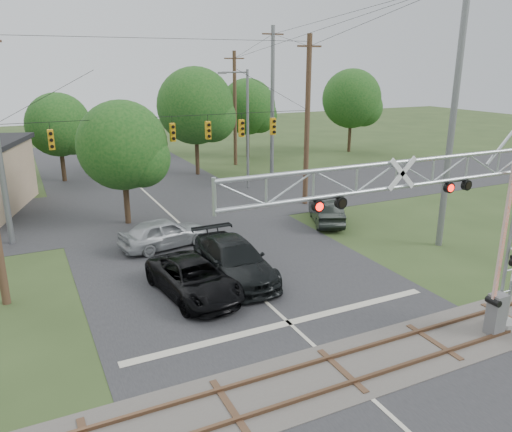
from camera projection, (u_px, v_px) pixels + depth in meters
name	position (u px, v px, depth m)	size (l,w,h in m)	color
ground	(381.00, 408.00, 14.57)	(160.00, 160.00, 0.00)	#2D3F1D
road_main	(241.00, 280.00, 23.17)	(14.00, 90.00, 0.02)	#28282A
road_cross	(160.00, 206.00, 35.21)	(90.00, 12.00, 0.02)	#28282A
railroad_track	(342.00, 371.00, 16.28)	(90.00, 3.20, 0.17)	#4F4945
crossing_gantry	(448.00, 219.00, 16.04)	(12.08, 1.00, 7.79)	gray
traffic_signal_span	(186.00, 130.00, 30.46)	(19.34, 0.36, 11.50)	slate
pickup_black	(194.00, 279.00, 21.44)	(2.58, 5.59, 1.55)	black
car_dark	(234.00, 260.00, 23.14)	(2.51, 6.16, 1.79)	black
sedan_silver	(164.00, 233.00, 27.05)	(1.95, 4.84, 1.65)	#9A9EA1
suv_dark	(326.00, 211.00, 31.21)	(1.62, 4.64, 1.53)	black
streetlight	(245.00, 124.00, 38.54)	(2.45, 0.26, 9.20)	slate
utility_poles	(215.00, 119.00, 33.46)	(24.19, 26.14, 14.15)	#493521
treeline	(152.00, 113.00, 43.47)	(54.95, 23.41, 9.42)	#39291A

